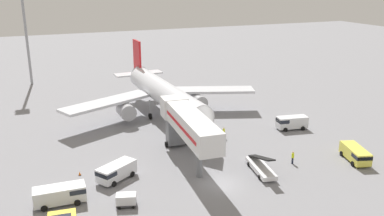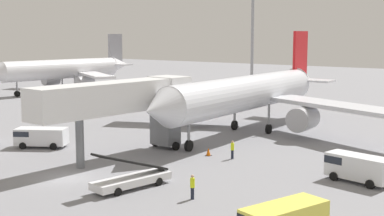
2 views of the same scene
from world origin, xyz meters
name	(u,v)px [view 1 (image 1 of 2)]	position (x,y,z in m)	size (l,w,h in m)	color
ground_plane	(222,184)	(0.00, 0.00, 0.00)	(300.00, 300.00, 0.00)	gray
airplane_at_gate	(163,93)	(1.36, 25.49, 4.47)	(35.05, 36.59, 11.63)	silver
jet_bridge	(187,123)	(-1.34, 7.82, 5.28)	(4.49, 16.98, 7.11)	silver
belt_loader_truck	(261,167)	(5.85, 1.00, 0.75)	(2.86, 6.46, 3.05)	white
service_van_far_right	(356,154)	(19.10, -0.95, 1.08)	(3.46, 5.61, 1.85)	#E5DB4C
service_van_outer_left	(61,194)	(-17.83, 2.72, 1.14)	(5.45, 2.52, 1.97)	silver
service_van_rear_right	(291,122)	(18.48, 12.51, 1.20)	(5.11, 2.71, 2.10)	white
service_van_near_left	(116,171)	(-11.25, 5.92, 1.12)	(5.32, 4.40, 1.93)	white
baggage_cart_outer_right	(126,200)	(-11.57, -0.50, 0.77)	(2.39, 1.88, 1.38)	#38383D
ground_crew_worker_foreground	(224,132)	(6.84, 13.21, 0.90)	(0.40, 0.40, 1.69)	#1E2333
ground_crew_worker_midground	(293,157)	(11.00, 1.58, 0.91)	(0.37, 0.37, 1.72)	#1E2333
safety_cone_alpha	(80,173)	(-15.12, 8.79, 0.25)	(0.33, 0.33, 0.51)	black
safety_cone_bravo	(210,138)	(4.36, 12.96, 0.37)	(0.49, 0.49, 0.74)	black
apron_light_mast	(22,2)	(-18.63, 60.05, 18.21)	(2.40, 2.40, 26.34)	#93969B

